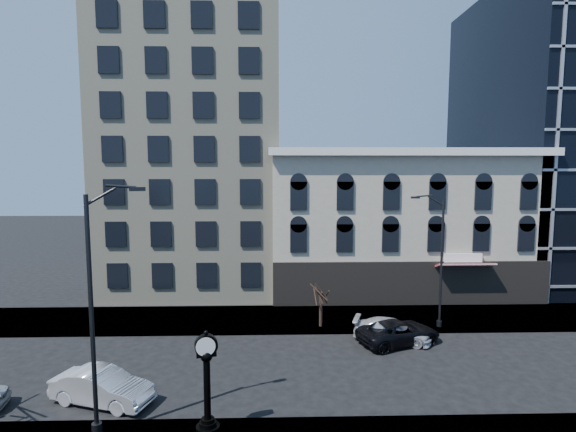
{
  "coord_description": "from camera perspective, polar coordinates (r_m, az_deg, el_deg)",
  "views": [
    {
      "loc": [
        1.26,
        -23.54,
        10.98
      ],
      "look_at": [
        2.0,
        4.0,
        8.0
      ],
      "focal_mm": 28.0,
      "sensor_mm": 36.0,
      "label": 1
    }
  ],
  "objects": [
    {
      "name": "ground",
      "position": [
        26.01,
        -4.41,
        -18.82
      ],
      "size": [
        160.0,
        160.0,
        0.0
      ],
      "primitive_type": "plane",
      "color": "black",
      "rests_on": "ground"
    },
    {
      "name": "sidewalk_far",
      "position": [
        33.4,
        -3.71,
        -12.92
      ],
      "size": [
        160.0,
        6.0,
        0.12
      ],
      "primitive_type": "cube",
      "color": "gray",
      "rests_on": "ground"
    },
    {
      "name": "cream_tower",
      "position": [
        43.86,
        -11.7,
        17.01
      ],
      "size": [
        15.9,
        15.4,
        42.5
      ],
      "color": "beige",
      "rests_on": "ground"
    },
    {
      "name": "victorian_row",
      "position": [
        41.17,
        13.6,
        -0.95
      ],
      "size": [
        22.6,
        11.19,
        12.5
      ],
      "color": "#BCB19B",
      "rests_on": "ground"
    },
    {
      "name": "street_clock",
      "position": [
        19.88,
        -10.24,
        -20.54
      ],
      "size": [
        0.98,
        0.98,
        4.33
      ],
      "rotation": [
        0.0,
        0.0,
        0.23
      ],
      "color": "black",
      "rests_on": "sidewalk_near"
    },
    {
      "name": "street_lamp_near",
      "position": [
        19.23,
        -21.78,
        -3.28
      ],
      "size": [
        2.58,
        1.18,
        10.4
      ],
      "rotation": [
        0.0,
        0.0,
        0.35
      ],
      "color": "black",
      "rests_on": "sidewalk_near"
    },
    {
      "name": "street_lamp_far",
      "position": [
        31.62,
        17.9,
        -1.2
      ],
      "size": [
        2.39,
        0.37,
        9.23
      ],
      "rotation": [
        0.0,
        0.0,
        3.11
      ],
      "color": "black",
      "rests_on": "sidewalk_far"
    },
    {
      "name": "bare_tree_far",
      "position": [
        31.05,
        4.21,
        -8.97
      ],
      "size": [
        2.14,
        2.14,
        3.67
      ],
      "color": "#312218",
      "rests_on": "sidewalk_far"
    },
    {
      "name": "car_near_b",
      "position": [
        24.02,
        -22.52,
        -19.41
      ],
      "size": [
        5.11,
        3.08,
        1.59
      ],
      "primitive_type": "imported",
      "rotation": [
        0.0,
        0.0,
        1.26
      ],
      "color": "silver",
      "rests_on": "ground"
    },
    {
      "name": "car_far_a",
      "position": [
        29.81,
        13.86,
        -14.12
      ],
      "size": [
        5.8,
        4.13,
        1.47
      ],
      "primitive_type": "imported",
      "rotation": [
        0.0,
        0.0,
        1.93
      ],
      "color": "black",
      "rests_on": "ground"
    },
    {
      "name": "car_far_b",
      "position": [
        30.07,
        13.08,
        -13.98
      ],
      "size": [
        5.2,
        3.38,
        1.4
      ],
      "primitive_type": "imported",
      "rotation": [
        0.0,
        0.0,
        1.25
      ],
      "color": "silver",
      "rests_on": "ground"
    }
  ]
}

